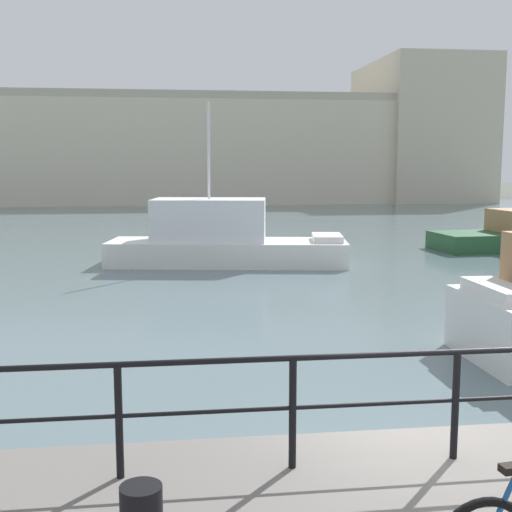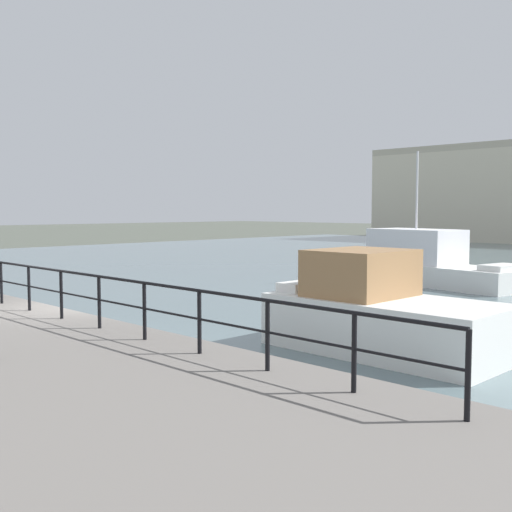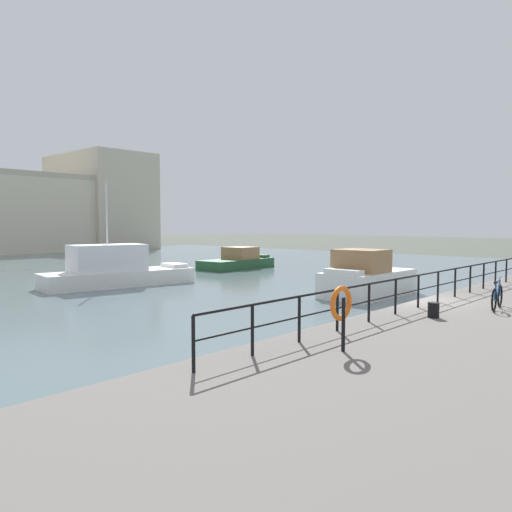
% 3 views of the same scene
% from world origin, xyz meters
% --- Properties ---
extents(ground_plane, '(240.00, 240.00, 0.00)m').
position_xyz_m(ground_plane, '(0.00, 0.00, 0.00)').
color(ground_plane, '#4C5147').
extents(moored_red_daysailer, '(5.66, 2.73, 2.43)m').
position_xyz_m(moored_red_daysailer, '(5.67, 5.30, 0.93)').
color(moored_red_daysailer, white).
rests_on(moored_red_daysailer, water_basin).
extents(moored_blue_motorboat, '(9.26, 3.99, 6.09)m').
position_xyz_m(moored_blue_motorboat, '(-0.82, 18.46, 0.99)').
color(moored_blue_motorboat, white).
rests_on(moored_blue_motorboat, water_basin).
extents(quay_railing, '(22.06, 0.07, 1.08)m').
position_xyz_m(quay_railing, '(-0.06, -0.75, 1.77)').
color(quay_railing, black).
rests_on(quay_railing, quay_promenade).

